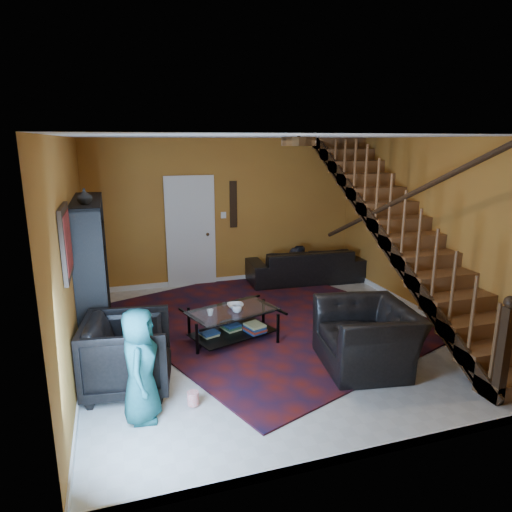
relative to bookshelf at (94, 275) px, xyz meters
The scene contains 21 objects.
floor 2.66m from the bookshelf, 14.01° to the right, with size 5.50×5.50×0.00m, color beige.
room 1.59m from the bookshelf, 34.27° to the left, with size 5.50×5.50×5.50m.
staircase 4.59m from the bookshelf, ahead, with size 0.95×5.02×3.18m.
bookshelf is the anchor object (origin of this frame).
door 2.73m from the bookshelf, 51.26° to the left, with size 0.82×0.05×2.05m, color silver.
framed_picture 1.70m from the bookshelf, 96.28° to the right, with size 0.04×0.74×0.74m, color maroon.
wall_hanging 3.38m from the bookshelf, 39.82° to the left, with size 0.14×0.03×0.90m, color black.
ceiling_fixture 3.30m from the bookshelf, 30.20° to the right, with size 0.40×0.40×0.10m, color #3F2814.
rug 2.74m from the bookshelf, ahead, with size 3.92×4.47×0.02m, color #4C110D.
sofa 4.31m from the bookshelf, 23.53° to the left, with size 2.28×0.89×0.66m, color black.
armchair_left 1.62m from the bookshelf, 76.60° to the right, with size 0.92×0.94×0.86m, color black.
armchair_right 3.72m from the bookshelf, 29.61° to the right, with size 1.20×1.05×0.78m, color black.
person_adult_a 4.16m from the bookshelf, 25.46° to the left, with size 0.42×0.27×1.14m, color black.
person_adult_b 4.24m from the bookshelf, 24.89° to the left, with size 0.57×0.45×1.18m, color black.
person_child 2.20m from the bookshelf, 77.91° to the right, with size 0.58×0.38×1.19m, color #195D61.
coffee_table 2.02m from the bookshelf, 18.15° to the right, with size 1.35×1.03×0.45m.
cup_a 2.02m from the bookshelf, 20.59° to the right, with size 0.13×0.13×0.11m, color #999999.
cup_b 1.69m from the bookshelf, 25.32° to the right, with size 0.09×0.09×0.08m, color #999999.
bowl 2.00m from the bookshelf, 15.32° to the right, with size 0.23×0.23×0.06m, color #999999.
vase 1.24m from the bookshelf, 90.00° to the right, with size 0.18×0.18×0.19m, color #999999.
popcorn_bucket 2.44m from the bookshelf, 64.67° to the right, with size 0.13×0.13×0.14m, color red.
Camera 1 is at (-2.10, -5.78, 2.75)m, focal length 32.00 mm.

